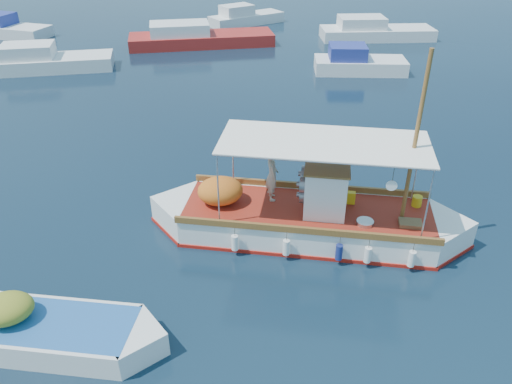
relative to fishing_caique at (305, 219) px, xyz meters
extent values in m
plane|color=black|center=(-0.21, 0.44, -0.54)|extent=(160.00, 160.00, 0.00)
cube|color=white|center=(0.06, -0.02, -0.19)|extent=(7.93, 4.71, 1.10)
cube|color=white|center=(-3.52, 1.14, -0.19)|extent=(2.39, 2.39, 1.10)
cube|color=white|center=(3.63, -1.18, -0.19)|extent=(2.39, 2.39, 1.10)
cube|color=#A4180F|center=(0.06, -0.02, -0.52)|extent=(8.05, 4.82, 0.18)
cube|color=maroon|center=(0.06, -0.02, 0.35)|extent=(7.87, 4.52, 0.06)
cube|color=brown|center=(0.45, 1.18, 0.47)|extent=(7.28, 2.45, 0.20)
cube|color=brown|center=(-0.33, -1.22, 0.47)|extent=(7.28, 2.45, 0.20)
cube|color=white|center=(0.53, -0.18, 1.12)|extent=(1.55, 1.61, 1.50)
cube|color=brown|center=(0.53, -0.18, 1.90)|extent=(1.67, 1.74, 0.06)
cylinder|color=slate|center=(-0.19, -0.28, 1.42)|extent=(0.36, 0.55, 0.50)
cylinder|color=slate|center=(0.01, 0.33, 1.42)|extent=(0.36, 0.55, 0.50)
cylinder|color=slate|center=(-0.09, 0.03, 0.87)|extent=(0.36, 0.55, 0.50)
cylinder|color=brown|center=(2.73, -0.89, 2.87)|extent=(0.15, 0.15, 5.02)
cylinder|color=brown|center=(1.97, -0.64, 2.47)|extent=(1.74, 0.63, 0.08)
cylinder|color=silver|center=(-1.99, 1.80, 1.50)|extent=(0.06, 0.06, 2.26)
cylinder|color=silver|center=(-2.67, -0.30, 1.50)|extent=(0.06, 0.06, 2.26)
cylinder|color=silver|center=(3.45, 0.04, 1.50)|extent=(0.06, 0.06, 2.26)
cylinder|color=silver|center=(2.77, -2.06, 1.50)|extent=(0.06, 0.06, 2.26)
cube|color=white|center=(0.39, -0.13, 2.64)|extent=(6.37, 4.12, 0.04)
ellipsoid|color=#CA661D|center=(-2.52, 0.82, 0.79)|extent=(1.70, 1.57, 0.84)
cube|color=gold|center=(1.47, 0.10, 0.57)|extent=(0.29, 0.25, 0.40)
cylinder|color=gold|center=(3.42, -0.38, 0.54)|extent=(0.38, 0.38, 0.34)
cube|color=brown|center=(2.80, -1.33, 0.43)|extent=(0.76, 0.63, 0.12)
cylinder|color=#B2B2B2|center=(1.51, -1.07, 0.43)|extent=(0.63, 0.63, 0.12)
cylinder|color=white|center=(1.83, -1.71, 2.00)|extent=(0.30, 0.12, 0.30)
cylinder|color=white|center=(-2.29, -0.74, -0.08)|extent=(0.25, 0.25, 0.48)
cylinder|color=navy|center=(0.58, -1.67, -0.08)|extent=(0.25, 0.25, 0.48)
cylinder|color=white|center=(2.49, -2.29, -0.08)|extent=(0.25, 0.25, 0.48)
imported|color=#B0A791|center=(-0.90, 0.79, 1.21)|extent=(0.43, 0.63, 1.66)
cube|color=white|center=(-7.17, -3.31, -0.30)|extent=(4.69, 2.90, 0.86)
cube|color=white|center=(-5.07, -3.94, -0.30)|extent=(1.64, 1.64, 0.86)
cube|color=#22589C|center=(-7.17, -3.31, 0.11)|extent=(4.64, 2.72, 0.05)
ellipsoid|color=olive|center=(-7.90, -3.09, 0.45)|extent=(1.50, 1.35, 0.63)
cube|color=silver|center=(-11.00, 19.12, -0.24)|extent=(7.43, 2.57, 1.00)
cube|color=silver|center=(-12.11, 19.09, 0.66)|extent=(3.00, 2.11, 0.80)
cube|color=#A2201B|center=(-1.52, 23.36, -0.24)|extent=(10.01, 2.87, 1.00)
cube|color=silver|center=(-3.02, 23.35, 0.66)|extent=(4.01, 2.41, 0.80)
cube|color=silver|center=(7.36, 15.62, -0.24)|extent=(5.68, 3.24, 1.00)
cube|color=navy|center=(6.58, 15.78, 0.66)|extent=(2.47, 2.26, 0.80)
cube|color=silver|center=(11.33, 23.09, -0.24)|extent=(8.37, 3.48, 1.00)
cube|color=silver|center=(10.12, 23.22, 0.66)|extent=(3.48, 2.56, 0.80)
cube|color=silver|center=(-15.62, 28.39, -0.24)|extent=(6.69, 4.90, 1.00)
cube|color=silver|center=(2.59, 29.43, -0.24)|extent=(6.44, 4.30, 1.00)
cube|color=silver|center=(1.74, 29.06, 0.66)|extent=(2.94, 2.54, 0.80)
camera|label=1|loc=(-3.60, -12.39, 8.64)|focal=35.00mm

